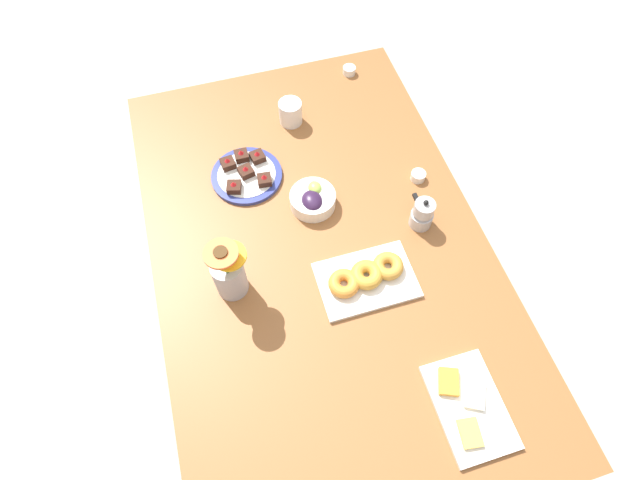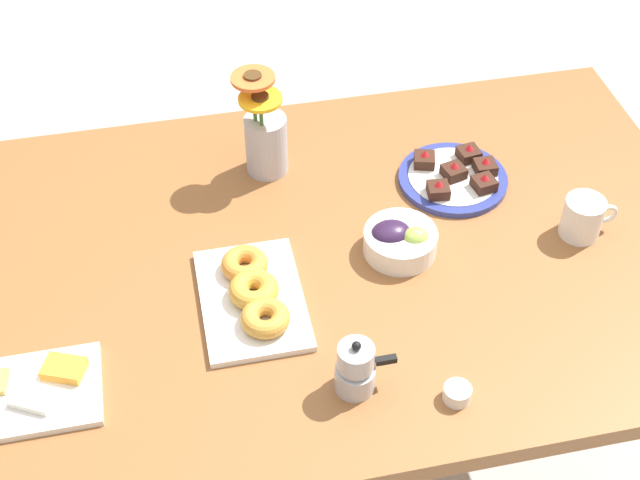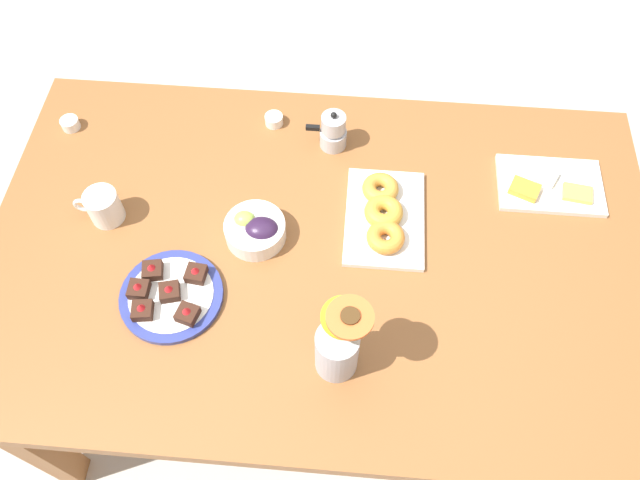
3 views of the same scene
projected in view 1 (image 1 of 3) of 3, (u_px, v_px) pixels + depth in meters
The scene contains 11 objects.
ground_plane at pixel (320, 331), 2.15m from camera, with size 6.00×6.00×0.00m, color #B7B2A8.
dining_table at pixel (320, 260), 1.59m from camera, with size 1.60×1.00×0.74m.
coffee_mug at pixel (290, 112), 1.74m from camera, with size 0.12×0.08×0.09m.
grape_bowl at pixel (313, 199), 1.57m from camera, with size 0.14×0.14×0.07m.
cheese_platter at pixel (468, 405), 1.27m from camera, with size 0.26×0.17×0.03m.
croissant_platter at pixel (366, 277), 1.44m from camera, with size 0.19×0.28×0.05m.
jam_cup_honey at pixel (349, 70), 1.89m from camera, with size 0.05×0.05×0.03m.
jam_cup_berry at pixel (418, 176), 1.63m from camera, with size 0.05×0.05×0.03m.
dessert_plate at pixel (246, 174), 1.64m from camera, with size 0.23×0.23×0.05m.
flower_vase at pixel (229, 274), 1.37m from camera, with size 0.11×0.11×0.25m.
moka_pot at pixel (422, 214), 1.51m from camera, with size 0.11×0.07×0.12m.
Camera 1 is at (-0.72, 0.21, 2.06)m, focal length 28.00 mm.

